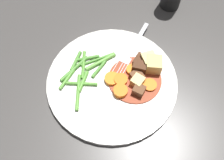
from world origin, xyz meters
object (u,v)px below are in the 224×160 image
Objects in this scene: meat_chunk_2 at (137,77)px; meat_chunk_1 at (139,91)px; fork at (131,51)px; meat_chunk_3 at (140,67)px; dinner_plate at (112,81)px; meat_chunk_0 at (141,62)px; carrot_slice_0 at (150,83)px; potato_chunk_1 at (154,65)px; potato_chunk_2 at (149,61)px; carrot_slice_4 at (111,79)px; potato_chunk_0 at (137,83)px; carrot_slice_3 at (121,79)px; carrot_slice_1 at (120,91)px; carrot_slice_2 at (132,70)px.

meat_chunk_1 is at bearing -75.44° from meat_chunk_2.
meat_chunk_3 is at bearing -63.34° from fork.
meat_chunk_0 is at bearing 42.59° from dinner_plate.
potato_chunk_1 reaches higher than carrot_slice_0.
potato_chunk_2 is at bearing 48.93° from meat_chunk_3.
meat_chunk_3 is (-0.01, 0.06, 0.00)m from meat_chunk_1.
meat_chunk_0 is at bearing -51.77° from fork.
meat_chunk_1 is 0.06m from meat_chunk_3.
potato_chunk_0 reaches higher than carrot_slice_4.
fork is (-0.03, 0.11, -0.01)m from meat_chunk_1.
fork is (-0.03, 0.03, -0.01)m from meat_chunk_0.
dinner_plate is 0.02m from carrot_slice_3.
potato_chunk_1 is at bearing -12.34° from meat_chunk_0.
carrot_slice_4 is 0.07m from meat_chunk_1.
carrot_slice_1 is at bearing -49.10° from dinner_plate.
potato_chunk_0 is at bearing -121.54° from potato_chunk_1.
carrot_slice_2 is at bearing 37.79° from carrot_slice_4.
potato_chunk_2 reaches higher than carrot_slice_0.
fork is at bearing 69.53° from carrot_slice_4.
meat_chunk_2 is (0.03, 0.01, 0.00)m from carrot_slice_3.
potato_chunk_1 is 1.45× the size of meat_chunk_1.
meat_chunk_1 is 0.03m from meat_chunk_2.
potato_chunk_0 reaches higher than meat_chunk_1.
carrot_slice_1 is at bearing -106.34° from carrot_slice_2.
carrot_slice_1 is 0.07m from meat_chunk_3.
carrot_slice_3 is at bearing 12.50° from carrot_slice_4.
carrot_slice_1 reaches higher than carrot_slice_2.
meat_chunk_3 is at bearing 132.45° from carrot_slice_0.
dinner_plate is at bearing 130.90° from carrot_slice_1.
meat_chunk_0 reaches higher than fork.
potato_chunk_2 reaches higher than fork.
potato_chunk_1 is (0.07, 0.04, 0.01)m from carrot_slice_3.
meat_chunk_0 is (-0.03, 0.01, -0.01)m from potato_chunk_1.
meat_chunk_1 is (0.01, -0.02, -0.00)m from potato_chunk_0.
meat_chunk_3 is (0.06, 0.04, 0.01)m from carrot_slice_4.
potato_chunk_0 is 0.09m from fork.
carrot_slice_1 reaches higher than fork.
potato_chunk_0 is 0.15× the size of fork.
carrot_slice_1 is at bearing -170.73° from meat_chunk_1.
carrot_slice_3 is (-0.02, -0.03, 0.00)m from carrot_slice_2.
carrot_slice_2 is at bearing 115.34° from potato_chunk_0.
fork is (-0.05, 0.04, -0.01)m from potato_chunk_1.
carrot_slice_1 is 0.10m from potato_chunk_1.
potato_chunk_1 is 0.05m from meat_chunk_2.
carrot_slice_0 is 0.07m from carrot_slice_1.
meat_chunk_0 is 1.03× the size of meat_chunk_3.
meat_chunk_1 reaches higher than dinner_plate.
carrot_slice_0 is 0.89× the size of potato_chunk_1.
carrot_slice_1 reaches higher than dinner_plate.
meat_chunk_0 is at bearing 167.66° from potato_chunk_1.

